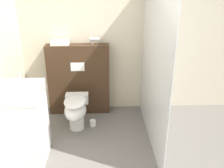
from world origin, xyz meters
TOP-DOWN VIEW (x-y plane):
  - wall_back at (0.00, 1.95)m, footprint 8.00×0.06m
  - partition_panel at (-0.40, 1.79)m, footprint 1.01×0.22m
  - shower_glass at (0.68, 1.00)m, footprint 0.04×1.85m
  - toilet at (-0.41, 1.21)m, footprint 0.35×0.62m
  - sink_vanity at (-1.00, 0.59)m, footprint 0.55×0.52m
  - hair_drier at (-0.12, 1.82)m, footprint 0.17×0.07m
  - folded_towel at (-0.67, 1.80)m, footprint 0.28×0.16m
  - spare_toilet_roll at (-0.16, 1.30)m, footprint 0.09×0.09m

SIDE VIEW (x-z plane):
  - spare_toilet_roll at x=-0.16m, z-range 0.00..0.10m
  - toilet at x=-0.41m, z-range 0.07..0.59m
  - sink_vanity at x=-1.00m, z-range -0.07..1.07m
  - partition_panel at x=-0.40m, z-range 0.00..1.19m
  - shower_glass at x=0.68m, z-range 0.00..2.14m
  - folded_towel at x=-0.67m, z-range 1.19..1.26m
  - wall_back at x=0.00m, z-range 0.00..2.50m
  - hair_drier at x=-0.12m, z-range 1.21..1.32m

